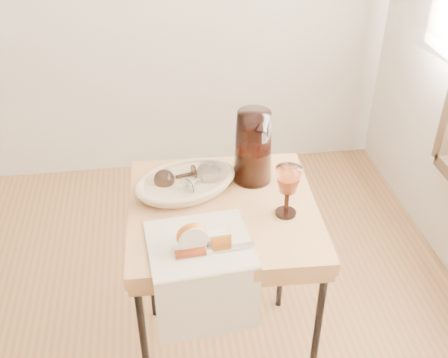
{
  "coord_description": "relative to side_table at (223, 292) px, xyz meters",
  "views": [
    {
      "loc": [
        0.48,
        -1.09,
        1.83
      ],
      "look_at": [
        0.67,
        0.29,
        0.89
      ],
      "focal_mm": 44.13,
      "sensor_mm": 36.0,
      "label": 1
    }
  ],
  "objects": [
    {
      "name": "wine_goblet",
      "position": [
        0.19,
        -0.07,
        0.47
      ],
      "size": [
        0.08,
        0.08,
        0.17
      ],
      "primitive_type": null,
      "rotation": [
        0.0,
        0.0,
        -0.01
      ],
      "color": "white",
      "rests_on": "side_table"
    },
    {
      "name": "pitcher",
      "position": [
        0.12,
        0.15,
        0.51
      ],
      "size": [
        0.24,
        0.29,
        0.29
      ],
      "primitive_type": null,
      "rotation": [
        0.0,
        0.0,
        -0.28
      ],
      "color": "black",
      "rests_on": "side_table"
    },
    {
      "name": "goblet_lying_a",
      "position": [
        -0.14,
        0.12,
        0.43
      ],
      "size": [
        0.13,
        0.1,
        0.07
      ],
      "primitive_type": null,
      "rotation": [
        0.0,
        0.0,
        3.4
      ],
      "color": "#3F2C22",
      "rests_on": "bread_basket"
    },
    {
      "name": "table_knife",
      "position": [
        -0.06,
        -0.22,
        0.4
      ],
      "size": [
        0.23,
        0.04,
        0.02
      ],
      "primitive_type": null,
      "rotation": [
        0.0,
        0.0,
        0.09
      ],
      "color": "silver",
      "rests_on": "tea_towel"
    },
    {
      "name": "apple_wedge",
      "position": [
        -0.04,
        -0.18,
        0.41
      ],
      "size": [
        0.06,
        0.04,
        0.04
      ],
      "primitive_type": "cube",
      "rotation": [
        0.0,
        0.0,
        0.09
      ],
      "color": "beige",
      "rests_on": "tea_towel"
    },
    {
      "name": "bread_basket",
      "position": [
        -0.11,
        0.11,
        0.41
      ],
      "size": [
        0.37,
        0.31,
        0.05
      ],
      "primitive_type": null,
      "rotation": [
        0.0,
        0.0,
        0.38
      ],
      "color": "tan",
      "rests_on": "side_table"
    },
    {
      "name": "apple_half",
      "position": [
        -0.12,
        -0.19,
        0.43
      ],
      "size": [
        0.1,
        0.06,
        0.08
      ],
      "primitive_type": "ellipsoid",
      "rotation": [
        0.0,
        0.0,
        0.11
      ],
      "color": "red",
      "rests_on": "tea_towel"
    },
    {
      "name": "tea_towel",
      "position": [
        -0.09,
        -0.17,
        0.39
      ],
      "size": [
        0.32,
        0.3,
        0.01
      ],
      "primitive_type": "cube",
      "rotation": [
        0.0,
        0.0,
        0.08
      ],
      "color": "#F6ECC6",
      "rests_on": "side_table"
    },
    {
      "name": "side_table",
      "position": [
        0.0,
        0.0,
        0.0
      ],
      "size": [
        0.63,
        0.63,
        0.77
      ],
      "primitive_type": null,
      "rotation": [
        0.0,
        0.0,
        -0.04
      ],
      "color": "brown",
      "rests_on": "floor"
    },
    {
      "name": "goblet_lying_b",
      "position": [
        -0.06,
        0.09,
        0.44
      ],
      "size": [
        0.16,
        0.16,
        0.08
      ],
      "primitive_type": null,
      "rotation": [
        0.0,
        0.0,
        0.73
      ],
      "color": "white",
      "rests_on": "bread_basket"
    }
  ]
}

